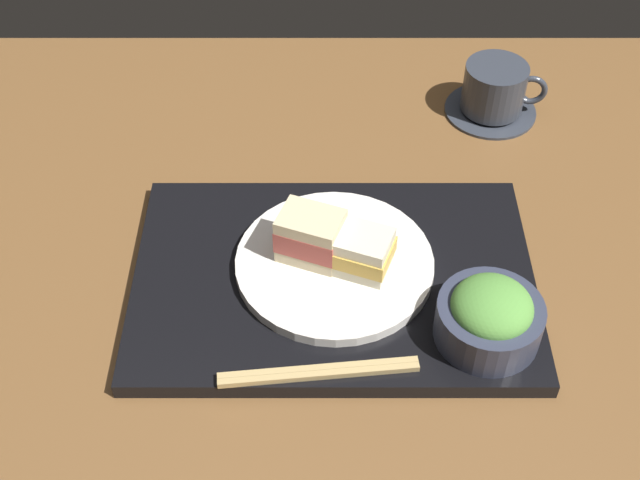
{
  "coord_description": "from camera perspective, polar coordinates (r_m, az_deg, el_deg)",
  "views": [
    {
      "loc": [
        -4.09,
        -59.82,
        70.79
      ],
      "look_at": [
        -4.05,
        3.06,
        5.0
      ],
      "focal_mm": 47.36,
      "sensor_mm": 36.0,
      "label": 1
    }
  ],
  "objects": [
    {
      "name": "chopsticks_pair",
      "position": [
        0.83,
        -0.11,
        -8.91
      ],
      "size": [
        19.85,
        3.44,
        0.7
      ],
      "color": "tan",
      "rests_on": "serving_tray"
    },
    {
      "name": "serving_tray",
      "position": [
        0.93,
        0.91,
        -2.69
      ],
      "size": [
        43.58,
        29.34,
        1.87
      ],
      "primitive_type": "cube",
      "color": "black",
      "rests_on": "ground_plane"
    },
    {
      "name": "coffee_cup",
      "position": [
        1.16,
        11.67,
        9.82
      ],
      "size": [
        13.12,
        12.34,
        7.24
      ],
      "color": "#333842",
      "rests_on": "ground_plane"
    },
    {
      "name": "sandwich_far",
      "position": [
        0.89,
        2.64,
        -0.74
      ],
      "size": [
        8.32,
        7.31,
        4.75
      ],
      "color": "#EFE5C1",
      "rests_on": "sandwich_plate"
    },
    {
      "name": "sandwich_near",
      "position": [
        0.9,
        -0.66,
        0.29
      ],
      "size": [
        8.02,
        7.0,
        5.74
      ],
      "color": "beige",
      "rests_on": "sandwich_plate"
    },
    {
      "name": "sandwich_plate",
      "position": [
        0.92,
        0.96,
        -1.62
      ],
      "size": [
        21.66,
        21.66,
        1.26
      ],
      "primitive_type": "cylinder",
      "color": "white",
      "rests_on": "serving_tray"
    },
    {
      "name": "ground_plane",
      "position": [
        0.94,
        2.48,
        -4.09
      ],
      "size": [
        140.0,
        100.0,
        3.0
      ],
      "primitive_type": "cube",
      "color": "brown"
    },
    {
      "name": "salad_bowl",
      "position": [
        0.86,
        11.38,
        -5.05
      ],
      "size": [
        10.77,
        10.77,
        6.72
      ],
      "color": "#33384C",
      "rests_on": "serving_tray"
    }
  ]
}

